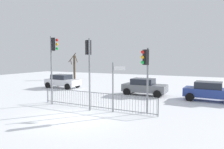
{
  "coord_description": "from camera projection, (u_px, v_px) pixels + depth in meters",
  "views": [
    {
      "loc": [
        6.83,
        -9.44,
        3.3
      ],
      "look_at": [
        0.42,
        3.89,
        2.12
      ],
      "focal_mm": 33.67,
      "sensor_mm": 36.0,
      "label": 1
    }
  ],
  "objects": [
    {
      "name": "car_grey_far",
      "position": [
        144.0,
        86.0,
        18.56
      ],
      "size": [
        3.84,
        1.99,
        1.47
      ],
      "rotation": [
        0.0,
        0.0,
        -0.02
      ],
      "color": "slate",
      "rests_on": "ground"
    },
    {
      "name": "bare_tree_left",
      "position": [
        74.0,
        66.0,
        32.69
      ],
      "size": [
        1.32,
        1.66,
        4.12
      ],
      "color": "#473828",
      "rests_on": "ground"
    },
    {
      "name": "car_blue_mid",
      "position": [
        210.0,
        91.0,
        16.04
      ],
      "size": [
        3.91,
        2.14,
        1.47
      ],
      "rotation": [
        0.0,
        0.0,
        -0.07
      ],
      "color": "navy",
      "rests_on": "ground"
    },
    {
      "name": "pedestrian_guard_railing",
      "position": [
        95.0,
        100.0,
        13.65
      ],
      "size": [
        8.37,
        0.32,
        1.07
      ],
      "rotation": [
        0.0,
        0.0,
        -0.03
      ],
      "color": "slate",
      "rests_on": "ground"
    },
    {
      "name": "car_white_trailing",
      "position": [
        62.0,
        81.0,
        23.01
      ],
      "size": [
        3.84,
        2.01,
        1.47
      ],
      "rotation": [
        0.0,
        0.0,
        -0.03
      ],
      "color": "silver",
      "rests_on": "ground"
    },
    {
      "name": "traffic_light_mid_right",
      "position": [
        53.0,
        55.0,
        14.76
      ],
      "size": [
        0.46,
        0.47,
        4.8
      ],
      "rotation": [
        0.0,
        0.0,
        5.54
      ],
      "color": "slate",
      "rests_on": "ground"
    },
    {
      "name": "ground_plane",
      "position": [
        75.0,
        117.0,
        11.7
      ],
      "size": [
        60.0,
        60.0,
        0.0
      ],
      "primitive_type": "plane",
      "color": "white"
    },
    {
      "name": "direction_sign_post",
      "position": [
        114.0,
        84.0,
        12.65
      ],
      "size": [
        0.76,
        0.29,
        3.03
      ],
      "rotation": [
        0.0,
        0.0,
        0.32
      ],
      "color": "slate",
      "rests_on": "ground"
    },
    {
      "name": "traffic_light_mid_left",
      "position": [
        146.0,
        66.0,
        12.31
      ],
      "size": [
        0.42,
        0.51,
        3.88
      ],
      "rotation": [
        0.0,
        0.0,
        2.59
      ],
      "color": "slate",
      "rests_on": "ground"
    },
    {
      "name": "traffic_light_rear_left",
      "position": [
        88.0,
        58.0,
        13.06
      ],
      "size": [
        0.5,
        0.43,
        4.49
      ],
      "rotation": [
        0.0,
        0.0,
        0.97
      ],
      "color": "slate",
      "rests_on": "ground"
    }
  ]
}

